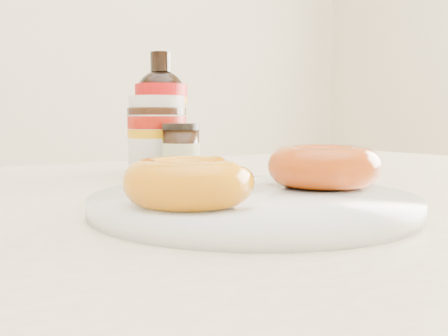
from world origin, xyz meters
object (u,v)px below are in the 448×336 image
donut_whole (324,166)px  nutella_jar (157,134)px  plate (253,202)px  donut_bitten (189,182)px  dining_table (238,256)px  dark_jar (181,154)px  syrup_bottle (161,113)px

donut_whole → nutella_jar: nutella_jar is taller
plate → donut_whole: bearing=5.2°
donut_bitten → nutella_jar: bearing=48.9°
plate → dining_table: bearing=61.6°
dining_table → donut_bitten: 0.23m
nutella_jar → plate: bearing=-95.9°
donut_bitten → dark_jar: (0.11, 0.22, 0.00)m
donut_whole → dark_jar: (-0.06, 0.20, 0.00)m
dark_jar → plate: bearing=-98.9°
donut_bitten → syrup_bottle: size_ratio=0.57×
donut_bitten → syrup_bottle: (0.14, 0.35, 0.06)m
plate → syrup_bottle: syrup_bottle is taller
plate → dark_jar: (0.03, 0.21, 0.03)m
dining_table → plate: bearing=-118.4°
dining_table → donut_bitten: (-0.14, -0.14, 0.12)m
donut_whole → plate: bearing=-174.8°
syrup_bottle → dining_table: bearing=-89.7°
donut_whole → syrup_bottle: size_ratio=0.63×
nutella_jar → syrup_bottle: size_ratio=0.62×
dining_table → donut_whole: 0.17m
plate → donut_whole: size_ratio=2.58×
donut_bitten → dark_jar: size_ratio=1.36×
donut_whole → nutella_jar: bearing=104.6°
dark_jar → donut_whole: bearing=-72.1°
plate → donut_whole: (0.10, 0.01, 0.03)m
nutella_jar → donut_bitten: bearing=-109.8°
donut_bitten → dark_jar: 0.25m
plate → syrup_bottle: 0.35m
nutella_jar → syrup_bottle: (0.04, 0.07, 0.03)m
nutella_jar → dark_jar: bearing=-85.9°
syrup_bottle → nutella_jar: bearing=-119.7°
dining_table → donut_bitten: bearing=-135.3°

